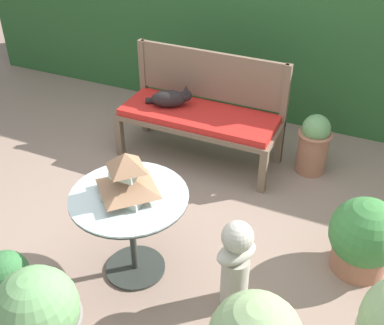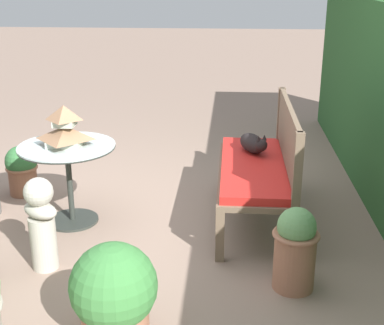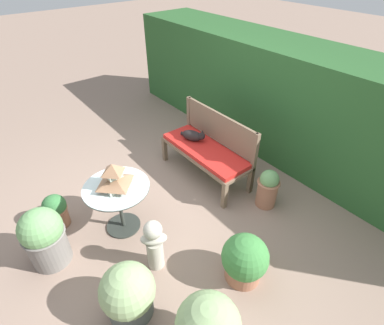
{
  "view_description": "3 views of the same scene",
  "coord_description": "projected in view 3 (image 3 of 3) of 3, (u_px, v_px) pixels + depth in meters",
  "views": [
    {
      "loc": [
        1.28,
        -2.29,
        2.44
      ],
      "look_at": [
        0.04,
        0.47,
        0.36
      ],
      "focal_mm": 45.0,
      "sensor_mm": 36.0,
      "label": 1
    },
    {
      "loc": [
        3.73,
        0.86,
        1.87
      ],
      "look_at": [
        -0.2,
        0.56,
        0.45
      ],
      "focal_mm": 50.0,
      "sensor_mm": 36.0,
      "label": 2
    },
    {
      "loc": [
        2.43,
        -1.25,
        2.79
      ],
      "look_at": [
        0.14,
        0.57,
        0.61
      ],
      "focal_mm": 28.0,
      "sensor_mm": 36.0,
      "label": 3
    }
  ],
  "objects": [
    {
      "name": "garden_bust",
      "position": [
        154.0,
        243.0,
        3.0
      ],
      "size": [
        0.27,
        0.31,
        0.64
      ],
      "rotation": [
        0.0,
        0.0,
        1.01
      ],
      "color": "#B7B2A3",
      "rests_on": "ground"
    },
    {
      "name": "patio_table",
      "position": [
        118.0,
        196.0,
        3.34
      ],
      "size": [
        0.73,
        0.73,
        0.63
      ],
      "color": "#2D332D",
      "rests_on": "ground"
    },
    {
      "name": "cat",
      "position": [
        193.0,
        135.0,
        4.28
      ],
      "size": [
        0.41,
        0.27,
        0.19
      ],
      "rotation": [
        0.0,
        0.0,
        0.45
      ],
      "color": "black",
      "rests_on": "garden_bench"
    },
    {
      "name": "potted_plant_path_edge",
      "position": [
        245.0,
        260.0,
        2.94
      ],
      "size": [
        0.47,
        0.47,
        0.55
      ],
      "color": "#9E664C",
      "rests_on": "ground"
    },
    {
      "name": "potted_plant_bench_right",
      "position": [
        44.0,
        237.0,
        3.05
      ],
      "size": [
        0.44,
        0.44,
        0.7
      ],
      "color": "slate",
      "rests_on": "ground"
    },
    {
      "name": "garden_bench",
      "position": [
        205.0,
        152.0,
        4.2
      ],
      "size": [
        1.4,
        0.54,
        0.47
      ],
      "color": "brown",
      "rests_on": "ground"
    },
    {
      "name": "pagoda_birdhouse",
      "position": [
        114.0,
        178.0,
        3.18
      ],
      "size": [
        0.33,
        0.33,
        0.31
      ],
      "color": "#B2BCA8",
      "rests_on": "patio_table"
    },
    {
      "name": "potted_plant_bench_left",
      "position": [
        56.0,
        210.0,
        3.53
      ],
      "size": [
        0.28,
        0.28,
        0.44
      ],
      "color": "#9E664C",
      "rests_on": "ground"
    },
    {
      "name": "potted_plant_hedge_corner",
      "position": [
        128.0,
        294.0,
        2.64
      ],
      "size": [
        0.5,
        0.5,
        0.58
      ],
      "color": "#4C5651",
      "rests_on": "ground"
    },
    {
      "name": "foliage_hedge_back",
      "position": [
        286.0,
        100.0,
        4.6
      ],
      "size": [
        6.4,
        1.08,
        1.64
      ],
      "primitive_type": "cube",
      "color": "#285628",
      "rests_on": "ground"
    },
    {
      "name": "bench_backrest",
      "position": [
        219.0,
        131.0,
        4.17
      ],
      "size": [
        1.4,
        0.06,
        0.92
      ],
      "color": "brown",
      "rests_on": "ground"
    },
    {
      "name": "potted_plant_table_far",
      "position": [
        268.0,
        188.0,
        3.78
      ],
      "size": [
        0.29,
        0.29,
        0.54
      ],
      "color": "#9E664C",
      "rests_on": "ground"
    },
    {
      "name": "ground",
      "position": [
        150.0,
        212.0,
        3.82
      ],
      "size": [
        30.0,
        30.0,
        0.0
      ],
      "primitive_type": "plane",
      "color": "gray"
    }
  ]
}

